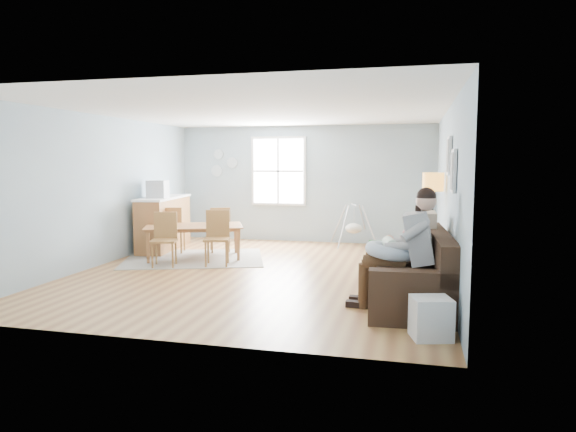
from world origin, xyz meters
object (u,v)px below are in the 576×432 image
(floor_lamp, at_px, (433,191))
(chair_se, at_px, (217,234))
(dining_table, at_px, (194,242))
(chair_nw, at_px, (173,227))
(chair_sw, at_px, (165,235))
(monitor, at_px, (157,189))
(storage_cube, at_px, (430,318))
(father, at_px, (404,244))
(sofa, at_px, (414,277))
(toddler, at_px, (407,241))
(counter, at_px, (164,222))
(baby_swing, at_px, (354,228))
(chair_ne, at_px, (220,227))

(floor_lamp, height_order, chair_se, floor_lamp)
(floor_lamp, bearing_deg, dining_table, 174.27)
(chair_nw, bearing_deg, chair_sw, -70.34)
(floor_lamp, bearing_deg, monitor, 169.77)
(chair_se, height_order, chair_nw, chair_se)
(chair_nw, bearing_deg, storage_cube, -39.34)
(father, height_order, chair_sw, father)
(sofa, xyz_separation_m, chair_se, (-3.46, 1.74, 0.24))
(toddler, xyz_separation_m, counter, (-5.12, 2.89, -0.22))
(storage_cube, bearing_deg, baby_swing, 104.06)
(floor_lamp, bearing_deg, storage_cube, -91.96)
(toddler, relative_size, monitor, 2.09)
(chair_sw, xyz_separation_m, monitor, (-0.81, 1.30, 0.76))
(storage_cube, xyz_separation_m, chair_se, (-3.64, 3.16, 0.35))
(father, relative_size, chair_ne, 1.65)
(sofa, distance_m, storage_cube, 1.44)
(chair_se, xyz_separation_m, monitor, (-1.69, 0.98, 0.74))
(chair_sw, distance_m, chair_ne, 1.59)
(sofa, bearing_deg, dining_table, 152.10)
(storage_cube, height_order, counter, counter)
(chair_ne, bearing_deg, baby_swing, 29.60)
(chair_sw, relative_size, counter, 0.46)
(toddler, bearing_deg, floor_lamp, 75.90)
(sofa, distance_m, toddler, 0.51)
(father, bearing_deg, counter, 145.99)
(chair_sw, height_order, counter, counter)
(chair_nw, bearing_deg, monitor, 166.58)
(dining_table, xyz_separation_m, monitor, (-1.03, 0.54, 0.98))
(toddler, height_order, counter, toddler)
(dining_table, distance_m, baby_swing, 3.61)
(sofa, height_order, counter, counter)
(toddler, bearing_deg, storage_cube, -80.48)
(toddler, distance_m, storage_cube, 1.76)
(father, bearing_deg, dining_table, 147.75)
(father, height_order, baby_swing, father)
(storage_cube, distance_m, chair_se, 4.83)
(toddler, bearing_deg, chair_sw, 164.06)
(sofa, bearing_deg, chair_nw, 151.16)
(floor_lamp, relative_size, storage_cube, 3.54)
(baby_swing, bearing_deg, toddler, -74.21)
(counter, relative_size, monitor, 4.83)
(father, bearing_deg, storage_cube, -74.70)
(floor_lamp, distance_m, chair_ne, 4.42)
(counter, bearing_deg, chair_nw, -46.64)
(floor_lamp, distance_m, counter, 5.73)
(floor_lamp, height_order, chair_nw, floor_lamp)
(storage_cube, height_order, chair_nw, chair_nw)
(father, relative_size, baby_swing, 1.34)
(floor_lamp, xyz_separation_m, counter, (-5.50, 1.36, -0.83))
(chair_ne, bearing_deg, dining_table, -107.40)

